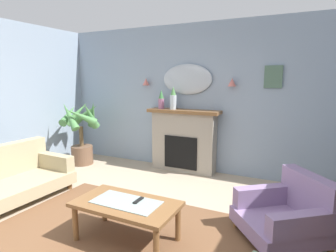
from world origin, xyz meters
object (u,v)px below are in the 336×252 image
(coffee_table, at_px, (126,207))
(tv_remote, at_px, (138,201))
(mantel_vase_right, at_px, (173,99))
(framed_picture, at_px, (273,77))
(armchair_by_coffee_table, at_px, (289,213))
(wall_sconce_right, at_px, (232,82))
(mantel_vase_left, at_px, (161,100))
(wall_mirror, at_px, (187,79))
(potted_plant_tall_palm, at_px, (81,131))
(wall_sconce_left, at_px, (146,82))
(floral_couch, at_px, (3,180))
(fireplace, at_px, (183,141))

(coffee_table, relative_size, tv_remote, 6.88)
(mantel_vase_right, bearing_deg, framed_picture, 6.04)
(coffee_table, distance_m, armchair_by_coffee_table, 1.73)
(wall_sconce_right, relative_size, coffee_table, 0.13)
(mantel_vase_left, relative_size, framed_picture, 0.98)
(mantel_vase_left, bearing_deg, framed_picture, 5.27)
(wall_mirror, bearing_deg, tv_remote, -78.76)
(potted_plant_tall_palm, bearing_deg, wall_sconce_left, 27.86)
(mantel_vase_left, relative_size, wall_sconce_right, 2.52)
(potted_plant_tall_palm, bearing_deg, armchair_by_coffee_table, -15.86)
(floral_couch, bearing_deg, potted_plant_tall_palm, 98.69)
(fireplace, distance_m, potted_plant_tall_palm, 2.08)
(mantel_vase_left, xyz_separation_m, coffee_table, (0.84, -2.40, -0.94))
(mantel_vase_left, relative_size, potted_plant_tall_palm, 0.27)
(wall_mirror, height_order, wall_sconce_left, wall_mirror)
(wall_sconce_right, height_order, floral_couch, wall_sconce_right)
(fireplace, relative_size, wall_sconce_right, 9.71)
(tv_remote, bearing_deg, floral_couch, -179.37)
(fireplace, bearing_deg, mantel_vase_left, -176.40)
(fireplace, height_order, wall_sconce_right, wall_sconce_right)
(fireplace, xyz_separation_m, framed_picture, (1.50, 0.15, 1.18))
(mantel_vase_right, height_order, wall_mirror, wall_mirror)
(mantel_vase_right, distance_m, wall_mirror, 0.44)
(potted_plant_tall_palm, bearing_deg, mantel_vase_left, 17.54)
(tv_remote, relative_size, armchair_by_coffee_table, 0.14)
(armchair_by_coffee_table, bearing_deg, framed_picture, 103.43)
(fireplace, relative_size, mantel_vase_left, 3.86)
(mantel_vase_left, distance_m, framed_picture, 2.00)
(fireplace, height_order, tv_remote, fireplace)
(wall_sconce_right, height_order, framed_picture, framed_picture)
(wall_sconce_left, bearing_deg, fireplace, -6.16)
(wall_mirror, xyz_separation_m, floral_couch, (-1.72, -2.53, -1.39))
(wall_sconce_left, bearing_deg, potted_plant_tall_palm, -152.14)
(tv_remote, bearing_deg, mantel_vase_right, 106.64)
(wall_sconce_left, xyz_separation_m, wall_sconce_right, (1.70, 0.00, 0.00))
(wall_sconce_right, bearing_deg, wall_sconce_left, 180.00)
(fireplace, relative_size, armchair_by_coffee_table, 1.19)
(potted_plant_tall_palm, bearing_deg, floral_couch, -81.31)
(mantel_vase_left, distance_m, floral_couch, 2.86)
(mantel_vase_left, height_order, tv_remote, mantel_vase_left)
(wall_sconce_left, bearing_deg, wall_sconce_right, 0.00)
(coffee_table, height_order, potted_plant_tall_palm, potted_plant_tall_palm)
(mantel_vase_right, xyz_separation_m, coffee_table, (0.59, -2.40, -0.97))
(floral_couch, xyz_separation_m, potted_plant_tall_palm, (-0.29, 1.87, 0.37))
(mantel_vase_right, relative_size, floral_couch, 0.24)
(fireplace, relative_size, potted_plant_tall_palm, 1.04)
(wall_sconce_left, xyz_separation_m, tv_remote, (1.35, -2.45, -1.21))
(mantel_vase_right, distance_m, wall_sconce_left, 0.73)
(floral_couch, bearing_deg, wall_sconce_right, 43.93)
(mantel_vase_right, distance_m, tv_remote, 2.60)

